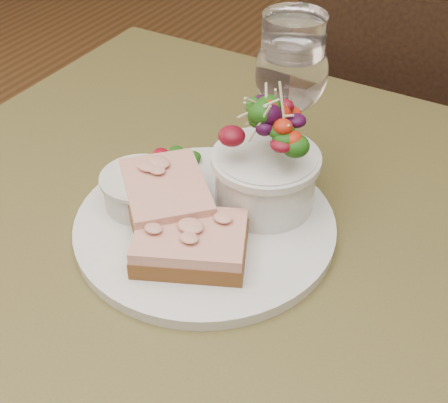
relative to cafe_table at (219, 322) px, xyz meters
The scene contains 9 objects.
cafe_table is the anchor object (origin of this frame).
chair_far 0.75m from the cafe_table, 84.87° to the left, with size 0.47×0.47×0.90m.
dinner_plate 0.11m from the cafe_table, 140.61° to the left, with size 0.27×0.27×0.01m, color silver.
sandwich_front 0.13m from the cafe_table, 123.24° to the right, with size 0.13×0.11×0.03m.
sandwich_back 0.15m from the cafe_table, 166.93° to the left, with size 0.13×0.13×0.03m.
ramekin 0.17m from the cafe_table, behind, with size 0.07×0.07×0.04m.
salad_bowl 0.19m from the cafe_table, 84.20° to the left, with size 0.10×0.10×0.13m.
garnish 0.19m from the cafe_table, 141.97° to the left, with size 0.05×0.04×0.02m.
wine_glass 0.27m from the cafe_table, 91.08° to the left, with size 0.08×0.08×0.18m.
Camera 1 is at (0.23, -0.38, 1.17)m, focal length 50.00 mm.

